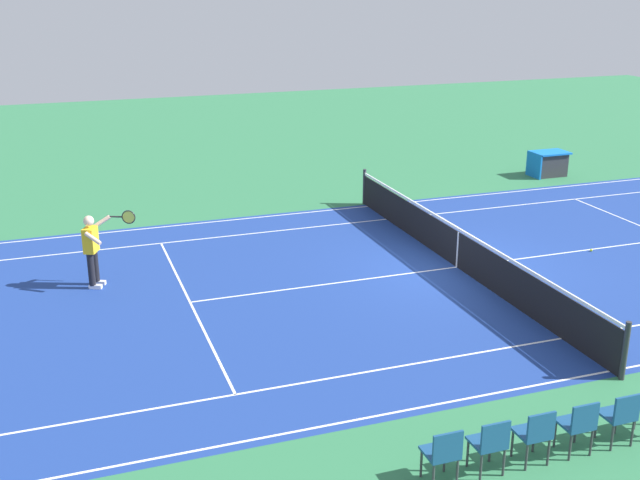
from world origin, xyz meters
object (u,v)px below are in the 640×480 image
at_px(tennis_net, 458,248).
at_px(tennis_ball, 591,250).
at_px(spectator_chair_2, 579,423).
at_px(spectator_chair_3, 535,432).
at_px(tennis_player_near, 93,247).
at_px(spectator_chair_1, 620,414).
at_px(spectator_chair_4, 490,442).
at_px(spectator_chair_5, 443,452).
at_px(equipment_cart_tarped, 548,163).

bearing_deg(tennis_net, tennis_ball, 178.14).
relative_size(spectator_chair_2, spectator_chair_3, 1.00).
bearing_deg(tennis_player_near, spectator_chair_1, 126.97).
relative_size(tennis_net, spectator_chair_4, 13.30).
xyz_separation_m(tennis_ball, spectator_chair_5, (8.06, 7.29, 0.49)).
xyz_separation_m(spectator_chair_3, spectator_chair_4, (0.72, 0.00, 0.00)).
bearing_deg(tennis_player_near, equipment_cart_tarped, -160.97).
relative_size(spectator_chair_2, spectator_chair_4, 1.00).
xyz_separation_m(spectator_chair_3, spectator_chair_5, (1.45, 0.00, 0.00)).
distance_m(tennis_ball, spectator_chair_3, 9.85).
xyz_separation_m(tennis_net, spectator_chair_2, (2.14, 7.41, 0.03)).
bearing_deg(spectator_chair_2, tennis_net, -106.13).
bearing_deg(tennis_net, spectator_chair_2, 73.87).
xyz_separation_m(tennis_player_near, spectator_chair_1, (-6.79, 9.01, -0.41)).
distance_m(tennis_ball, spectator_chair_5, 10.88).
bearing_deg(equipment_cart_tarped, tennis_net, 43.47).
height_order(spectator_chair_1, spectator_chair_3, same).
xyz_separation_m(spectator_chair_1, spectator_chair_4, (2.17, 0.00, 0.00)).
bearing_deg(spectator_chair_1, tennis_ball, -125.31).
bearing_deg(tennis_ball, tennis_player_near, -8.21).
distance_m(tennis_net, spectator_chair_4, 8.24).
height_order(spectator_chair_1, spectator_chair_4, same).
relative_size(spectator_chair_1, spectator_chair_3, 1.00).
distance_m(tennis_player_near, tennis_ball, 12.11).
height_order(spectator_chair_3, equipment_cart_tarped, spectator_chair_3).
distance_m(tennis_player_near, spectator_chair_1, 11.29).
distance_m(spectator_chair_3, equipment_cart_tarped, 17.64).
distance_m(tennis_ball, equipment_cart_tarped, 7.96).
relative_size(tennis_net, spectator_chair_3, 13.30).
height_order(tennis_player_near, spectator_chair_2, tennis_player_near).
xyz_separation_m(tennis_net, spectator_chair_4, (3.59, 7.41, 0.03)).
xyz_separation_m(tennis_player_near, equipment_cart_tarped, (-15.56, -5.37, -0.49)).
bearing_deg(tennis_ball, spectator_chair_5, 42.11).
bearing_deg(tennis_ball, spectator_chair_3, 47.78).
xyz_separation_m(spectator_chair_4, equipment_cart_tarped, (-10.94, -14.38, -0.08)).
bearing_deg(spectator_chair_1, tennis_net, -100.83).
xyz_separation_m(spectator_chair_1, spectator_chair_2, (0.72, 0.00, 0.00)).
bearing_deg(spectator_chair_4, tennis_ball, -135.19).
height_order(spectator_chair_3, spectator_chair_5, same).
relative_size(tennis_net, tennis_player_near, 6.89).
height_order(spectator_chair_4, spectator_chair_5, same).
bearing_deg(tennis_ball, spectator_chair_1, 54.69).
height_order(tennis_net, spectator_chair_3, tennis_net).
xyz_separation_m(spectator_chair_3, equipment_cart_tarped, (-10.22, -14.38, -0.08)).
bearing_deg(equipment_cart_tarped, spectator_chair_3, 54.60).
xyz_separation_m(spectator_chair_2, spectator_chair_4, (1.45, 0.00, 0.00)).
bearing_deg(spectator_chair_4, tennis_player_near, -62.91).
height_order(tennis_ball, spectator_chair_5, spectator_chair_5).
bearing_deg(spectator_chair_2, spectator_chair_4, 0.00).
xyz_separation_m(tennis_ball, spectator_chair_4, (7.34, 7.29, 0.49)).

